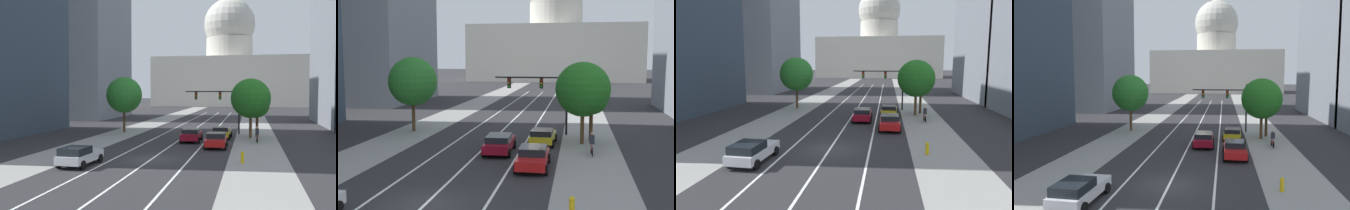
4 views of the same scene
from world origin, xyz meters
The scene contains 16 objects.
ground_plane centered at (0.00, 40.00, 0.00)m, with size 400.00×400.00×0.00m, color #2B2B2D.
sidewalk_left centered at (-8.37, 35.00, 0.01)m, with size 4.68×130.00×0.01m, color gray.
sidewalk_right centered at (8.37, 35.00, 0.01)m, with size 4.68×130.00×0.01m, color gray.
lane_stripe_left centered at (-3.01, 25.00, 0.01)m, with size 0.16×90.00×0.01m, color white.
lane_stripe_center centered at (0.00, 25.00, 0.01)m, with size 0.16×90.00×0.01m, color white.
lane_stripe_right centered at (3.01, 25.00, 0.01)m, with size 0.16×90.00×0.01m, color white.
capitol_building centered at (0.00, 117.69, 13.46)m, with size 52.58×26.97×40.29m.
car_yellow centered at (4.52, 15.41, 0.73)m, with size 2.20×4.10×1.35m.
car_crimson centered at (1.51, 11.77, 0.76)m, with size 2.22×4.82×1.42m.
car_red centered at (4.52, 7.72, 0.75)m, with size 2.16×4.57×1.44m.
traffic_signal_mast centered at (4.13, 20.18, 4.22)m, with size 6.91×0.39×6.09m.
fire_hydrant centered at (7.17, -0.30, 0.46)m, with size 0.26×0.35×0.91m.
cyclist centered at (8.44, 12.13, 0.85)m, with size 0.37×1.70×1.72m.
street_tree_near_right centered at (7.75, 16.17, 4.60)m, with size 4.58×4.58×6.90m.
street_tree_far_right centered at (8.51, 17.79, 3.70)m, with size 2.85×2.85×5.15m.
street_tree_mid_left centered at (-8.57, 19.62, 4.91)m, with size 4.72×4.72×7.28m.
Camera 2 is at (7.35, -19.21, 7.24)m, focal length 44.97 mm.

